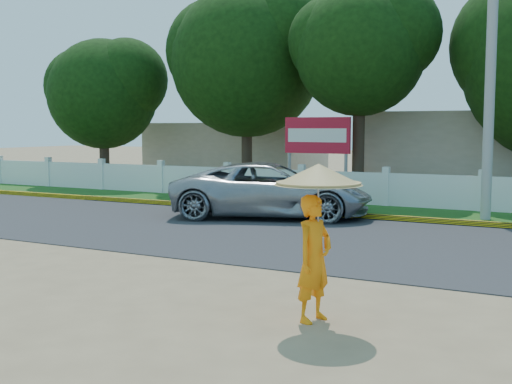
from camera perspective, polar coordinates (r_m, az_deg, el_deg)
ground at (r=11.30m, az=-4.74°, el=-7.48°), size 120.00×120.00×0.00m
road at (r=15.21m, az=4.37°, el=-4.00°), size 60.00×7.00×0.02m
grass_verge at (r=20.09m, az=10.29°, el=-1.67°), size 60.00×3.50×0.03m
curb at (r=18.48m, az=8.72°, el=-2.09°), size 40.00×0.18×0.16m
fence at (r=21.41m, az=11.47°, el=0.20°), size 40.00×0.10×1.10m
building_near at (r=27.46m, az=21.54°, el=3.31°), size 10.00×6.00×3.20m
building_far at (r=32.47m, az=-1.76°, el=3.68°), size 8.00×5.00×2.80m
utility_pole at (r=18.93m, az=20.15°, el=10.66°), size 0.28×0.28×8.63m
vehicle at (r=18.43m, az=1.40°, el=0.18°), size 6.25×4.38×1.58m
monk_with_parasol at (r=8.51m, az=5.37°, el=-2.42°), size 1.16×1.16×2.12m
billboard at (r=23.30m, az=5.46°, el=4.65°), size 2.50×0.13×2.95m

